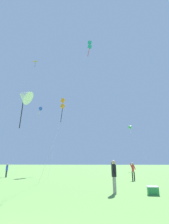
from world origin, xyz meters
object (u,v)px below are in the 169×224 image
object	(u,v)px
picnic_cooler	(153,190)
person_with_spool	(114,173)
kite_yellow_diamond	(32,68)
kite_green_small	(129,127)
kite_orange_box	(63,104)
kite_white_distant	(24,96)
person_far_back	(133,170)
kite_teal_box	(89,46)
person_near_tree	(7,169)
kite_blue_delta	(40,108)

from	to	relation	value
picnic_cooler	person_with_spool	bearing A→B (deg)	179.17
kite_yellow_diamond	kite_green_small	world-z (taller)	kite_yellow_diamond
kite_yellow_diamond	kite_orange_box	bearing A→B (deg)	-24.54
kite_white_distant	picnic_cooler	distance (m)	18.65
kite_white_distant	person_far_back	size ratio (longest dim) A/B	6.61
kite_teal_box	picnic_cooler	size ratio (longest dim) A/B	28.12
picnic_cooler	kite_orange_box	bearing A→B (deg)	121.33
person_near_tree	kite_yellow_diamond	bearing A→B (deg)	110.69
kite_yellow_diamond	person_far_back	xyz separation A→B (m)	(19.26, -13.30, -21.24)
person_with_spool	person_far_back	size ratio (longest dim) A/B	1.05
kite_yellow_diamond	kite_blue_delta	xyz separation A→B (m)	(-1.04, 8.09, -6.96)
kite_orange_box	kite_white_distant	bearing A→B (deg)	-106.97
kite_green_small	kite_orange_box	bearing A→B (deg)	-132.46
kite_yellow_diamond	picnic_cooler	size ratio (longest dim) A/B	41.70
kite_blue_delta	kite_white_distant	bearing A→B (deg)	-70.78
person_far_back	picnic_cooler	xyz separation A→B (m)	(0.18, -8.13, -0.80)
kite_orange_box	person_near_tree	xyz separation A→B (m)	(-4.45, -7.63, -10.81)
kite_green_small	kite_teal_box	bearing A→B (deg)	-105.52
person_near_tree	kite_green_small	bearing A→B (deg)	51.48
picnic_cooler	person_near_tree	bearing A→B (deg)	147.02
kite_yellow_diamond	kite_green_small	bearing A→B (deg)	24.26
picnic_cooler	kite_white_distant	bearing A→B (deg)	146.60
kite_orange_box	picnic_cooler	size ratio (longest dim) A/B	21.38
kite_orange_box	kite_green_small	size ratio (longest dim) A/B	1.22
kite_white_distant	kite_green_small	xyz separation A→B (m)	(15.15, 22.33, -0.10)
kite_orange_box	picnic_cooler	xyz separation A→B (m)	(10.58, -17.38, -11.53)
kite_teal_box	kite_blue_delta	bearing A→B (deg)	126.64
kite_white_distant	person_near_tree	bearing A→B (deg)	150.21
kite_yellow_diamond	person_near_tree	size ratio (longest dim) A/B	15.93
kite_blue_delta	person_near_tree	world-z (taller)	kite_blue_delta
kite_green_small	person_far_back	size ratio (longest dim) A/B	6.17
kite_yellow_diamond	kite_white_distant	bearing A→B (deg)	-63.94
person_near_tree	person_with_spool	bearing A→B (deg)	-36.83
kite_teal_box	person_far_back	xyz separation A→B (m)	(4.30, 0.12, -15.02)
kite_yellow_diamond	kite_blue_delta	distance (m)	10.72
kite_orange_box	person_near_tree	bearing A→B (deg)	-120.24
kite_blue_delta	kite_orange_box	bearing A→B (deg)	-50.81
kite_teal_box	person_near_tree	bearing A→B (deg)	170.58
kite_green_small	person_with_spool	world-z (taller)	kite_green_small
kite_orange_box	person_near_tree	distance (m)	13.96
kite_blue_delta	picnic_cooler	bearing A→B (deg)	-55.25
kite_yellow_diamond	kite_white_distant	size ratio (longest dim) A/B	2.22
kite_teal_box	person_far_back	world-z (taller)	kite_teal_box
kite_blue_delta	person_far_back	bearing A→B (deg)	-46.50
kite_blue_delta	person_near_tree	size ratio (longest dim) A/B	10.18
person_with_spool	kite_blue_delta	bearing A→B (deg)	122.01
kite_yellow_diamond	kite_blue_delta	world-z (taller)	kite_yellow_diamond
person_near_tree	person_far_back	bearing A→B (deg)	-6.25
person_far_back	picnic_cooler	bearing A→B (deg)	-88.75
kite_white_distant	person_far_back	bearing A→B (deg)	-2.61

